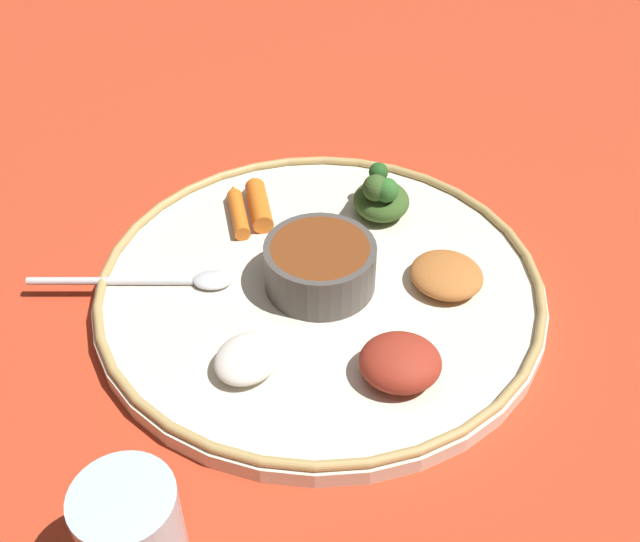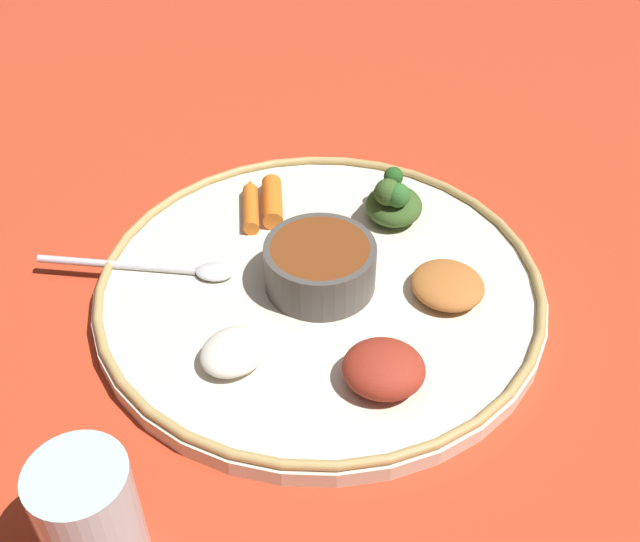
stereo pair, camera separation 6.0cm
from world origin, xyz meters
TOP-DOWN VIEW (x-y plane):
  - ground_plane at (0.00, 0.00)m, footprint 2.40×2.40m
  - platter at (0.00, 0.00)m, footprint 0.39×0.39m
  - platter_rim at (0.00, 0.00)m, footprint 0.39×0.39m
  - center_bowl at (0.00, 0.00)m, footprint 0.10×0.10m
  - spoon at (0.08, -0.11)m, footprint 0.11×0.15m
  - greens_pile at (-0.11, -0.01)m, footprint 0.08×0.08m
  - carrot_near_spoon at (-0.05, -0.11)m, footprint 0.07×0.07m
  - carrot_outer at (-0.03, -0.12)m, footprint 0.06×0.07m
  - mound_beet at (0.05, 0.11)m, footprint 0.08×0.08m
  - mound_rice_white at (0.11, 0.01)m, footprint 0.06×0.05m
  - mound_chickpea at (-0.06, 0.09)m, footprint 0.08×0.08m
  - drinking_glass at (0.28, 0.06)m, footprint 0.06×0.06m

SIDE VIEW (x-z plane):
  - ground_plane at x=0.00m, z-range 0.00..0.00m
  - platter at x=0.00m, z-range 0.00..0.01m
  - platter_rim at x=0.00m, z-range 0.01..0.02m
  - spoon at x=0.08m, z-range 0.01..0.02m
  - carrot_outer at x=-0.03m, z-range 0.01..0.03m
  - carrot_near_spoon at x=-0.05m, z-range 0.01..0.03m
  - mound_chickpea at x=-0.06m, z-range 0.01..0.04m
  - mound_rice_white at x=0.11m, z-range 0.01..0.04m
  - mound_beet at x=0.05m, z-range 0.01..0.05m
  - greens_pile at x=-0.11m, z-range 0.01..0.06m
  - center_bowl at x=0.00m, z-range 0.02..0.06m
  - drinking_glass at x=0.28m, z-range -0.01..0.08m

